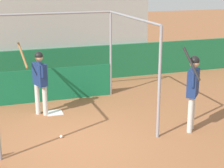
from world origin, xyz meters
The scene contains 8 objects.
ground_plane centered at (0.00, 0.00, 0.00)m, with size 60.00×60.00×0.00m, color #935B38.
outfield_wall centered at (0.00, 5.25, 0.63)m, with size 24.00×0.12×1.26m.
bleacher_section centered at (0.00, 7.31, 1.66)m, with size 8.15×4.00×3.34m.
batting_cage centered at (0.11, 2.59, 1.17)m, with size 3.69×3.60×2.69m.
home_plate centered at (-0.13, 2.17, 0.01)m, with size 0.44×0.44×0.02m.
player_batter centered at (-0.49, 2.18, 1.08)m, with size 0.68×0.85×1.97m.
player_waiting centered at (2.86, -0.16, 1.17)m, with size 0.63×0.79×2.15m.
baseball centered at (-0.28, 0.43, 0.04)m, with size 0.07×0.07×0.07m.
Camera 1 is at (-1.76, -7.72, 3.71)m, focal length 60.00 mm.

